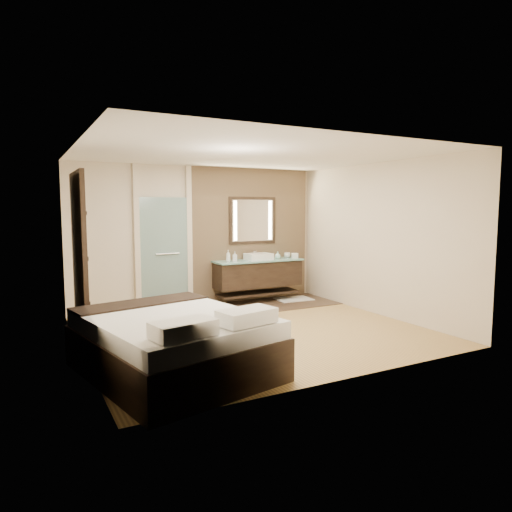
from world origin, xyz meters
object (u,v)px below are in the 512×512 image
vanity (258,274)px  bed (174,343)px  waste_bin (204,303)px  mirror_unit (253,220)px

vanity → bed: 4.13m
vanity → waste_bin: (-1.20, -0.07, -0.47)m
mirror_unit → bed: (-2.75, -3.31, -1.30)m
bed → waste_bin: bearing=50.9°
vanity → waste_bin: size_ratio=8.28×
mirror_unit → waste_bin: size_ratio=4.74×
bed → vanity: bearing=36.3°
bed → mirror_unit: bearing=38.4°
waste_bin → mirror_unit: bearing=14.3°
vanity → bed: (-2.75, -3.08, -0.23)m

